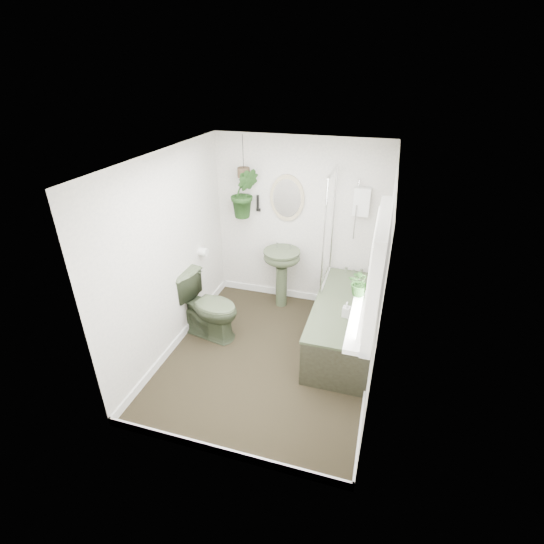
# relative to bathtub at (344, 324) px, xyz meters

# --- Properties ---
(floor) EXTENTS (2.30, 2.80, 0.02)m
(floor) POSITION_rel_bathtub_xyz_m (-0.80, -0.50, -0.30)
(floor) COLOR black
(floor) RESTS_ON ground
(ceiling) EXTENTS (2.30, 2.80, 0.02)m
(ceiling) POSITION_rel_bathtub_xyz_m (-0.80, -0.50, 2.02)
(ceiling) COLOR white
(ceiling) RESTS_ON ground
(wall_back) EXTENTS (2.30, 0.02, 2.30)m
(wall_back) POSITION_rel_bathtub_xyz_m (-0.80, 0.91, 0.86)
(wall_back) COLOR white
(wall_back) RESTS_ON ground
(wall_front) EXTENTS (2.30, 0.02, 2.30)m
(wall_front) POSITION_rel_bathtub_xyz_m (-0.80, -1.91, 0.86)
(wall_front) COLOR white
(wall_front) RESTS_ON ground
(wall_left) EXTENTS (0.02, 2.80, 2.30)m
(wall_left) POSITION_rel_bathtub_xyz_m (-1.96, -0.50, 0.86)
(wall_left) COLOR white
(wall_left) RESTS_ON ground
(wall_right) EXTENTS (0.02, 2.80, 2.30)m
(wall_right) POSITION_rel_bathtub_xyz_m (0.36, -0.50, 0.86)
(wall_right) COLOR white
(wall_right) RESTS_ON ground
(skirting) EXTENTS (2.30, 2.80, 0.10)m
(skirting) POSITION_rel_bathtub_xyz_m (-0.80, -0.50, -0.24)
(skirting) COLOR white
(skirting) RESTS_ON floor
(bathtub) EXTENTS (0.72, 1.72, 0.58)m
(bathtub) POSITION_rel_bathtub_xyz_m (0.00, 0.00, 0.00)
(bathtub) COLOR #404C33
(bathtub) RESTS_ON floor
(bath_screen) EXTENTS (0.04, 0.72, 1.40)m
(bath_screen) POSITION_rel_bathtub_xyz_m (-0.33, 0.49, 0.99)
(bath_screen) COLOR silver
(bath_screen) RESTS_ON bathtub
(shower_box) EXTENTS (0.20, 0.10, 0.35)m
(shower_box) POSITION_rel_bathtub_xyz_m (0.00, 0.84, 1.26)
(shower_box) COLOR white
(shower_box) RESTS_ON wall_back
(oval_mirror) EXTENTS (0.46, 0.03, 0.62)m
(oval_mirror) POSITION_rel_bathtub_xyz_m (-0.96, 0.87, 1.21)
(oval_mirror) COLOR tan
(oval_mirror) RESTS_ON wall_back
(wall_sconce) EXTENTS (0.04, 0.04, 0.22)m
(wall_sconce) POSITION_rel_bathtub_xyz_m (-1.36, 0.86, 1.11)
(wall_sconce) COLOR black
(wall_sconce) RESTS_ON wall_back
(toilet_roll_holder) EXTENTS (0.11, 0.11, 0.11)m
(toilet_roll_holder) POSITION_rel_bathtub_xyz_m (-1.90, 0.20, 0.61)
(toilet_roll_holder) COLOR white
(toilet_roll_holder) RESTS_ON wall_left
(window_recess) EXTENTS (0.08, 1.00, 0.90)m
(window_recess) POSITION_rel_bathtub_xyz_m (0.29, -1.20, 1.36)
(window_recess) COLOR white
(window_recess) RESTS_ON wall_right
(window_sill) EXTENTS (0.18, 1.00, 0.04)m
(window_sill) POSITION_rel_bathtub_xyz_m (0.22, -1.20, 0.94)
(window_sill) COLOR white
(window_sill) RESTS_ON wall_right
(window_blinds) EXTENTS (0.01, 0.86, 0.76)m
(window_blinds) POSITION_rel_bathtub_xyz_m (0.24, -1.20, 1.36)
(window_blinds) COLOR white
(window_blinds) RESTS_ON wall_right
(toilet) EXTENTS (0.89, 0.62, 0.83)m
(toilet) POSITION_rel_bathtub_xyz_m (-1.65, -0.28, 0.12)
(toilet) COLOR #404C33
(toilet) RESTS_ON floor
(pedestal_sink) EXTENTS (0.54, 0.48, 0.85)m
(pedestal_sink) POSITION_rel_bathtub_xyz_m (-0.96, 0.65, 0.13)
(pedestal_sink) COLOR #404C33
(pedestal_sink) RESTS_ON floor
(sill_plant) EXTENTS (0.25, 0.22, 0.25)m
(sill_plant) POSITION_rel_bathtub_xyz_m (0.17, -0.90, 1.08)
(sill_plant) COLOR black
(sill_plant) RESTS_ON window_sill
(hanging_plant) EXTENTS (0.44, 0.39, 0.66)m
(hanging_plant) POSITION_rel_bathtub_xyz_m (-1.50, 0.73, 1.27)
(hanging_plant) COLOR black
(hanging_plant) RESTS_ON ceiling
(soap_bottle) EXTENTS (0.09, 0.09, 0.18)m
(soap_bottle) POSITION_rel_bathtub_xyz_m (0.03, -0.27, 0.38)
(soap_bottle) COLOR #312A28
(soap_bottle) RESTS_ON bathtub
(hanging_pot) EXTENTS (0.16, 0.16, 0.12)m
(hanging_pot) POSITION_rel_bathtub_xyz_m (-1.50, 0.73, 1.54)
(hanging_pot) COLOR #473626
(hanging_pot) RESTS_ON ceiling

